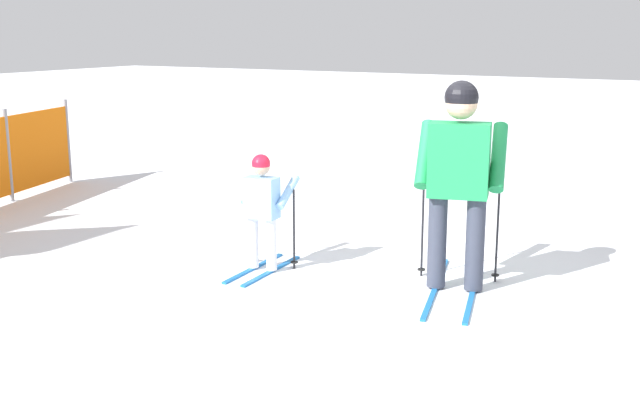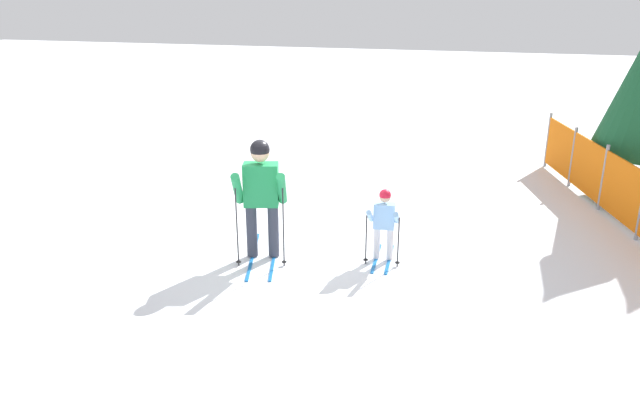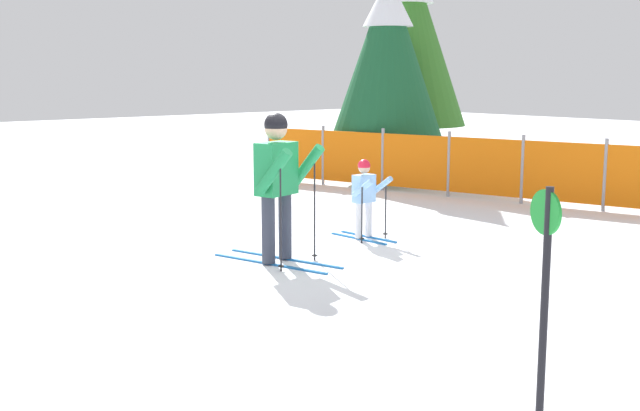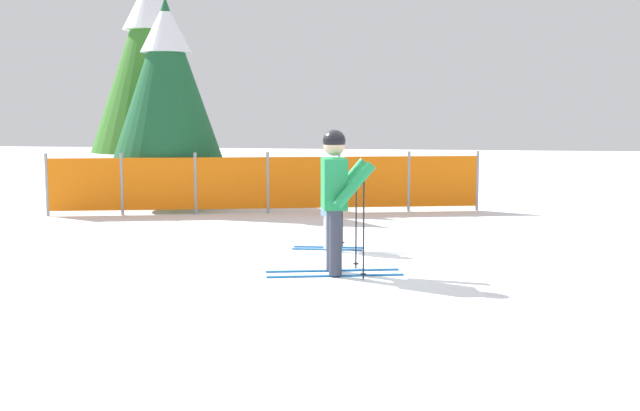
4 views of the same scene
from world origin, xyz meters
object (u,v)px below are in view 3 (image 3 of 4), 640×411
at_px(conifer_far, 406,32).
at_px(trail_marker, 545,284).
at_px(skier_child, 365,193).
at_px(conifer_near, 388,53).
at_px(skier_adult, 278,174).
at_px(safety_fence, 449,164).

bearing_deg(conifer_far, trail_marker, -42.67).
bearing_deg(skier_child, conifer_near, 129.53).
distance_m(skier_adult, conifer_near, 7.67).
distance_m(conifer_near, trail_marker, 11.98).
relative_size(skier_child, conifer_near, 0.25).
relative_size(safety_fence, conifer_near, 1.91).
relative_size(conifer_far, trail_marker, 3.24).
distance_m(conifer_far, trail_marker, 13.60).
bearing_deg(skier_child, trail_marker, -35.70).
distance_m(safety_fence, conifer_near, 3.09).
bearing_deg(skier_adult, conifer_far, 110.16).
relative_size(skier_adult, skier_child, 1.64).
distance_m(conifer_far, conifer_near, 1.71).
bearing_deg(skier_child, safety_fence, 112.30).
relative_size(safety_fence, conifer_far, 1.61).
height_order(skier_child, conifer_far, conifer_far).
bearing_deg(conifer_near, safety_fence, -15.67).
bearing_deg(trail_marker, skier_adult, 161.72).
relative_size(conifer_near, trail_marker, 2.73).
xyz_separation_m(skier_child, conifer_near, (-3.98, 4.40, 2.01)).
relative_size(skier_child, conifer_far, 0.21).
distance_m(safety_fence, trail_marker, 9.82).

